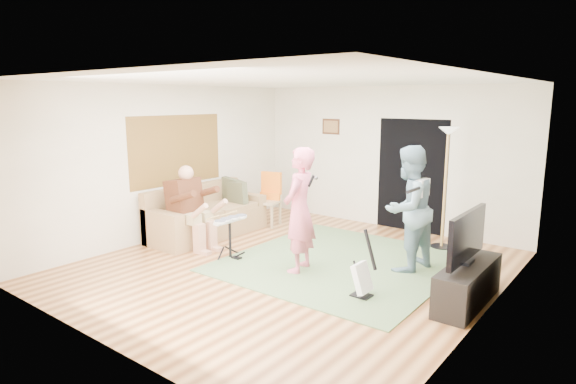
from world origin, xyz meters
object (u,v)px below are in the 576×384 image
(singer, at_px, (299,210))
(dining_chair, at_px, (269,207))
(sofa, at_px, (204,219))
(guitarist, at_px, (408,209))
(guitar_spare, at_px, (363,278))
(torchiere_lamp, at_px, (446,166))
(tv_cabinet, at_px, (468,284))
(television, at_px, (467,236))
(drum_kit, at_px, (230,240))

(singer, bearing_deg, dining_chair, -144.42)
(sofa, relative_size, dining_chair, 2.15)
(dining_chair, bearing_deg, guitarist, -26.94)
(guitar_spare, distance_m, torchiere_lamp, 2.87)
(sofa, xyz_separation_m, guitarist, (3.69, 0.54, 0.61))
(dining_chair, bearing_deg, singer, -54.74)
(tv_cabinet, height_order, television, television)
(dining_chair, height_order, television, television)
(drum_kit, relative_size, guitarist, 0.37)
(singer, height_order, torchiere_lamp, torchiere_lamp)
(torchiere_lamp, bearing_deg, dining_chair, -168.99)
(drum_kit, relative_size, television, 0.56)
(sofa, height_order, singer, singer)
(television, bearing_deg, dining_chair, 161.82)
(singer, height_order, dining_chair, singer)
(torchiere_lamp, relative_size, dining_chair, 1.93)
(guitarist, bearing_deg, tv_cabinet, 70.39)
(sofa, bearing_deg, drum_kit, -26.57)
(guitarist, bearing_deg, sofa, -69.61)
(guitar_spare, bearing_deg, drum_kit, 177.69)
(sofa, height_order, dining_chair, dining_chair)
(drum_kit, bearing_deg, tv_cabinet, 8.31)
(sofa, height_order, tv_cabinet, sofa)
(drum_kit, relative_size, tv_cabinet, 0.47)
(dining_chair, xyz_separation_m, tv_cabinet, (4.32, -1.40, -0.12))
(torchiere_lamp, bearing_deg, sofa, -153.08)
(singer, relative_size, torchiere_lamp, 0.89)
(guitarist, relative_size, tv_cabinet, 1.30)
(guitar_spare, xyz_separation_m, tv_cabinet, (1.10, 0.61, -0.01))
(dining_chair, relative_size, television, 0.89)
(drum_kit, bearing_deg, television, 8.43)
(singer, xyz_separation_m, tv_cabinet, (2.30, 0.32, -0.65))
(torchiere_lamp, bearing_deg, drum_kit, -133.71)
(guitarist, xyz_separation_m, tv_cabinet, (1.11, -0.68, -0.66))
(dining_chair, distance_m, television, 4.52)
(dining_chair, relative_size, tv_cabinet, 0.74)
(singer, xyz_separation_m, dining_chair, (-2.02, 1.72, -0.53))
(drum_kit, height_order, guitarist, guitarist)
(guitarist, xyz_separation_m, guitar_spare, (0.01, -1.29, -0.65))
(guitarist, height_order, guitar_spare, guitarist)
(guitar_spare, bearing_deg, tv_cabinet, 28.95)
(guitar_spare, height_order, television, television)
(drum_kit, distance_m, torchiere_lamp, 3.69)
(guitar_spare, relative_size, television, 0.76)
(guitar_spare, xyz_separation_m, dining_chair, (-3.22, 2.01, 0.12))
(singer, xyz_separation_m, guitar_spare, (1.20, -0.29, -0.64))
(torchiere_lamp, distance_m, dining_chair, 3.46)
(guitarist, bearing_deg, dining_chair, -90.61)
(television, bearing_deg, sofa, 178.33)
(dining_chair, distance_m, tv_cabinet, 4.54)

